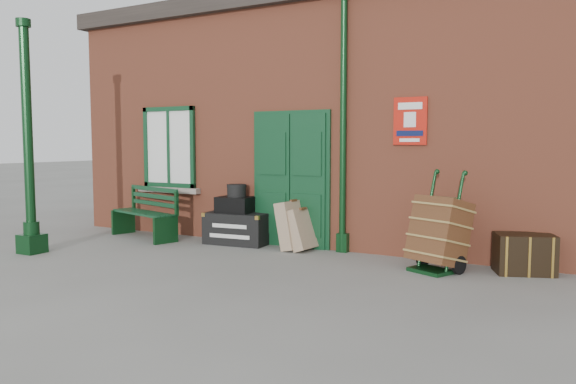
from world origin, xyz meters
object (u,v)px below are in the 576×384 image
Objects in this scene: houdini_trunk at (238,228)px; dark_trunk at (524,254)px; bench at (147,211)px; porter_trolley at (439,233)px.

houdini_trunk is 4.56m from dark_trunk.
bench is 5.33m from porter_trolley.
bench is 6.37m from dark_trunk.
porter_trolley is at bearing 179.60° from dark_trunk.
bench is at bearing -176.31° from houdini_trunk.
houdini_trunk is 0.81× the size of porter_trolley.
houdini_trunk is 1.48× the size of dark_trunk.
bench reaches higher than dark_trunk.
bench is at bearing 161.29° from dark_trunk.
porter_trolley is (3.53, -0.40, 0.25)m from houdini_trunk.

